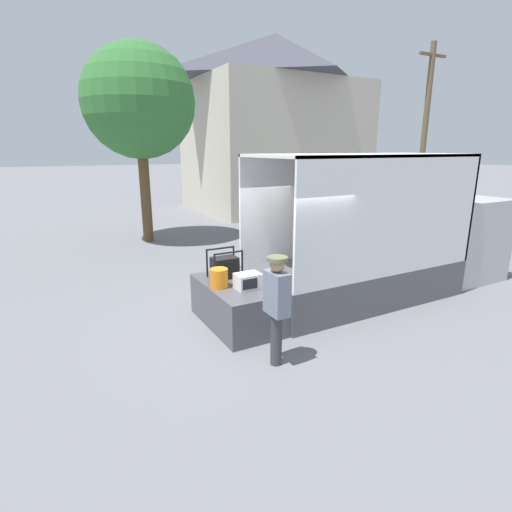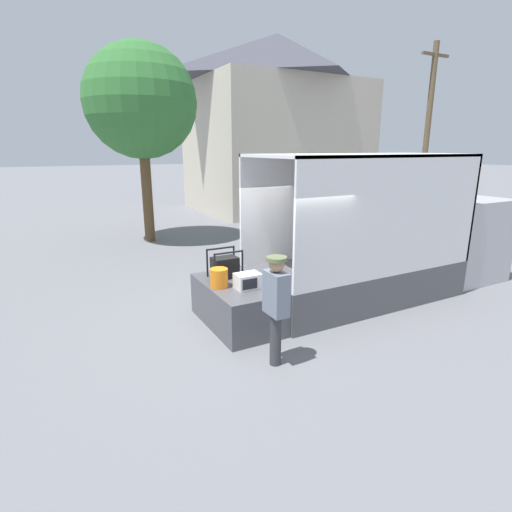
{
  "view_description": "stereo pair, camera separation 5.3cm",
  "coord_description": "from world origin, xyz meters",
  "px_view_note": "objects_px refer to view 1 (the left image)",
  "views": [
    {
      "loc": [
        -3.69,
        -6.45,
        3.29
      ],
      "look_at": [
        -0.28,
        -0.2,
        1.37
      ],
      "focal_mm": 28.0,
      "sensor_mm": 36.0,
      "label": 1
    },
    {
      "loc": [
        -3.64,
        -6.48,
        3.29
      ],
      "look_at": [
        -0.28,
        -0.2,
        1.37
      ],
      "focal_mm": 28.0,
      "sensor_mm": 36.0,
      "label": 2
    }
  ],
  "objects_px": {
    "microwave": "(248,281)",
    "worker_person": "(277,300)",
    "box_truck": "(403,251)",
    "street_tree": "(139,102)",
    "orange_bucket": "(219,278)",
    "portable_generator": "(225,267)",
    "utility_pole": "(425,128)"
  },
  "relations": [
    {
      "from": "microwave",
      "to": "worker_person",
      "type": "height_order",
      "value": "worker_person"
    },
    {
      "from": "box_truck",
      "to": "street_tree",
      "type": "relative_size",
      "value": 1.0
    },
    {
      "from": "box_truck",
      "to": "orange_bucket",
      "type": "xyz_separation_m",
      "value": [
        -4.8,
        -0.02,
        0.08
      ]
    },
    {
      "from": "microwave",
      "to": "street_tree",
      "type": "relative_size",
      "value": 0.07
    },
    {
      "from": "orange_bucket",
      "to": "street_tree",
      "type": "relative_size",
      "value": 0.05
    },
    {
      "from": "portable_generator",
      "to": "worker_person",
      "type": "relative_size",
      "value": 0.35
    },
    {
      "from": "box_truck",
      "to": "street_tree",
      "type": "height_order",
      "value": "street_tree"
    },
    {
      "from": "portable_generator",
      "to": "utility_pole",
      "type": "relative_size",
      "value": 0.07
    },
    {
      "from": "box_truck",
      "to": "utility_pole",
      "type": "xyz_separation_m",
      "value": [
        10.16,
        8.06,
        3.38
      ]
    },
    {
      "from": "box_truck",
      "to": "street_tree",
      "type": "xyz_separation_m",
      "value": [
        -4.14,
        8.01,
        3.88
      ]
    },
    {
      "from": "orange_bucket",
      "to": "box_truck",
      "type": "bearing_deg",
      "value": 0.27
    },
    {
      "from": "microwave",
      "to": "worker_person",
      "type": "distance_m",
      "value": 1.33
    },
    {
      "from": "utility_pole",
      "to": "microwave",
      "type": "bearing_deg",
      "value": -149.97
    },
    {
      "from": "microwave",
      "to": "utility_pole",
      "type": "relative_size",
      "value": 0.05
    },
    {
      "from": "street_tree",
      "to": "portable_generator",
      "type": "bearing_deg",
      "value": -92.34
    },
    {
      "from": "microwave",
      "to": "utility_pole",
      "type": "bearing_deg",
      "value": 30.03
    },
    {
      "from": "box_truck",
      "to": "microwave",
      "type": "distance_m",
      "value": 4.37
    },
    {
      "from": "orange_bucket",
      "to": "worker_person",
      "type": "height_order",
      "value": "worker_person"
    },
    {
      "from": "orange_bucket",
      "to": "street_tree",
      "type": "bearing_deg",
      "value": 85.33
    },
    {
      "from": "worker_person",
      "to": "street_tree",
      "type": "distance_m",
      "value": 10.35
    },
    {
      "from": "box_truck",
      "to": "orange_bucket",
      "type": "bearing_deg",
      "value": -179.73
    },
    {
      "from": "box_truck",
      "to": "portable_generator",
      "type": "height_order",
      "value": "box_truck"
    },
    {
      "from": "worker_person",
      "to": "street_tree",
      "type": "bearing_deg",
      "value": 87.57
    },
    {
      "from": "microwave",
      "to": "worker_person",
      "type": "xyz_separation_m",
      "value": [
        -0.19,
        -1.31,
        0.12
      ]
    },
    {
      "from": "utility_pole",
      "to": "orange_bucket",
      "type": "bearing_deg",
      "value": -151.61
    },
    {
      "from": "box_truck",
      "to": "worker_person",
      "type": "xyz_separation_m",
      "value": [
        -4.55,
        -1.64,
        0.17
      ]
    },
    {
      "from": "utility_pole",
      "to": "street_tree",
      "type": "relative_size",
      "value": 1.23
    },
    {
      "from": "portable_generator",
      "to": "street_tree",
      "type": "xyz_separation_m",
      "value": [
        0.31,
        7.55,
        3.76
      ]
    },
    {
      "from": "portable_generator",
      "to": "utility_pole",
      "type": "distance_m",
      "value": 16.79
    },
    {
      "from": "orange_bucket",
      "to": "utility_pole",
      "type": "bearing_deg",
      "value": 28.39
    },
    {
      "from": "portable_generator",
      "to": "worker_person",
      "type": "height_order",
      "value": "worker_person"
    },
    {
      "from": "orange_bucket",
      "to": "utility_pole",
      "type": "xyz_separation_m",
      "value": [
        14.96,
        8.09,
        3.3
      ]
    }
  ]
}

